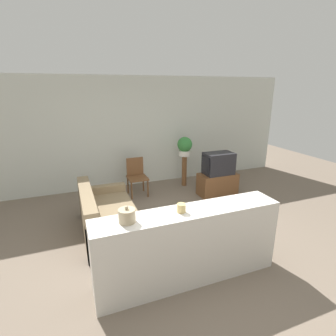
{
  "coord_description": "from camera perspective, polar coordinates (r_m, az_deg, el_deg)",
  "views": [
    {
      "loc": [
        -1.3,
        -2.92,
        2.42
      ],
      "look_at": [
        0.56,
        1.83,
        0.85
      ],
      "focal_mm": 28.0,
      "sensor_mm": 36.0,
      "label": 1
    }
  ],
  "objects": [
    {
      "name": "candle_jar",
      "position": [
        3.18,
        2.93,
        -8.69
      ],
      "size": [
        0.11,
        0.11,
        0.11
      ],
      "color": "tan",
      "rests_on": "foreground_counter"
    },
    {
      "name": "tv_stand",
      "position": [
        6.26,
        10.69,
        -3.44
      ],
      "size": [
        0.89,
        0.44,
        0.51
      ],
      "color": "brown",
      "rests_on": "ground_plane"
    },
    {
      "name": "potted_plant",
      "position": [
        6.52,
        3.66,
        4.8
      ],
      "size": [
        0.37,
        0.37,
        0.47
      ],
      "color": "white",
      "rests_on": "plant_stand"
    },
    {
      "name": "foreground_counter",
      "position": [
        3.49,
        4.48,
        -16.47
      ],
      "size": [
        2.41,
        0.44,
        0.98
      ],
      "color": "silver",
      "rests_on": "ground_plane"
    },
    {
      "name": "wooden_chair",
      "position": [
        6.13,
        -6.87,
        -1.46
      ],
      "size": [
        0.44,
        0.44,
        0.86
      ],
      "color": "brown",
      "rests_on": "ground_plane"
    },
    {
      "name": "wall_back",
      "position": [
        6.57,
        -9.71,
        7.5
      ],
      "size": [
        9.0,
        0.06,
        2.7
      ],
      "color": "silver",
      "rests_on": "ground_plane"
    },
    {
      "name": "couch",
      "position": [
        4.71,
        -13.17,
        -10.39
      ],
      "size": [
        0.89,
        1.67,
        0.8
      ],
      "color": "#847051",
      "rests_on": "ground_plane"
    },
    {
      "name": "television",
      "position": [
        6.1,
        10.9,
        0.99
      ],
      "size": [
        0.68,
        0.42,
        0.5
      ],
      "color": "#232328",
      "rests_on": "tv_stand"
    },
    {
      "name": "plant_stand",
      "position": [
        6.68,
        3.56,
        -0.57
      ],
      "size": [
        0.12,
        0.12,
        0.79
      ],
      "color": "brown",
      "rests_on": "ground_plane"
    },
    {
      "name": "ground_plane",
      "position": [
        4.01,
        2.25,
        -20.04
      ],
      "size": [
        14.0,
        14.0,
        0.0
      ],
      "primitive_type": "plane",
      "color": "#756656"
    },
    {
      "name": "decorative_bowl",
      "position": [
        2.99,
        -8.93,
        -10.2
      ],
      "size": [
        0.19,
        0.19,
        0.2
      ],
      "color": "tan",
      "rests_on": "foreground_counter"
    }
  ]
}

